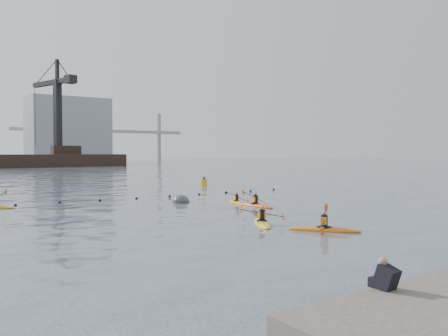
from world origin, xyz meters
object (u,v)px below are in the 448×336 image
(kayaker_3, at_px, (237,202))
(mooring_buoy, at_px, (181,202))
(kayaker_4, at_px, (255,205))
(nav_buoy, at_px, (204,182))
(kayaker_0, at_px, (324,229))
(kayaker_1, at_px, (262,222))

(kayaker_3, relative_size, mooring_buoy, 1.35)
(kayaker_4, xyz_separation_m, nav_buoy, (7.79, 18.61, 0.27))
(kayaker_0, relative_size, kayaker_3, 1.07)
(kayaker_1, relative_size, kayaker_4, 0.94)
(kayaker_3, xyz_separation_m, kayaker_4, (-0.18, -2.42, 0.02))
(kayaker_3, distance_m, mooring_buoy, 4.26)
(nav_buoy, bearing_deg, kayaker_3, -115.15)
(kayaker_4, height_order, nav_buoy, kayaker_4)
(kayaker_0, relative_size, mooring_buoy, 1.45)
(mooring_buoy, height_order, nav_buoy, nav_buoy)
(kayaker_0, height_order, kayaker_4, kayaker_4)
(kayaker_1, bearing_deg, kayaker_0, -39.51)
(kayaker_3, bearing_deg, mooring_buoy, 148.72)
(kayaker_1, distance_m, kayaker_3, 10.25)
(kayaker_0, xyz_separation_m, kayaker_4, (3.71, 9.80, 0.00))
(kayaker_1, relative_size, nav_buoy, 2.63)
(kayaker_3, height_order, kayaker_4, kayaker_4)
(kayaker_1, bearing_deg, nav_buoy, 94.73)
(mooring_buoy, relative_size, nav_buoy, 1.73)
(kayaker_0, xyz_separation_m, nav_buoy, (11.50, 28.41, 0.27))
(kayaker_0, distance_m, kayaker_4, 10.48)
(kayaker_4, distance_m, nav_buoy, 20.18)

